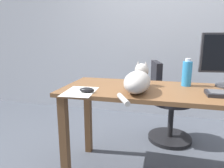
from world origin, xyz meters
The scene contains 7 objects.
back_wall centered at (0.00, 1.51, 1.30)m, with size 6.00×0.04×2.60m, color silver.
desk centered at (0.00, 0.00, 0.65)m, with size 1.65×0.62×0.76m.
office_chair centered at (-0.01, 0.69, 0.38)m, with size 0.49×0.48×0.89m.
cat centered at (-0.24, -0.11, 0.84)m, with size 0.20×0.61×0.20m.
computer_mouse centered at (-0.58, -0.23, 0.78)m, with size 0.11×0.06×0.04m, color black.
paper_sheet centered at (-0.64, -0.22, 0.76)m, with size 0.21×0.30×0.00m, color white.
water_bottle centered at (0.12, 0.16, 0.86)m, with size 0.07×0.07×0.22m.
Camera 1 is at (-0.07, -1.52, 1.13)m, focal length 32.45 mm.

